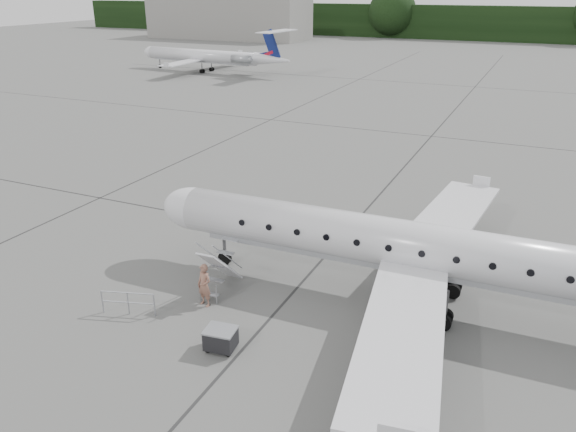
% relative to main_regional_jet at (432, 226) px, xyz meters
% --- Properties ---
extents(ground, '(320.00, 320.00, 0.00)m').
position_rel_main_regional_jet_xyz_m(ground, '(-2.05, -2.13, -3.64)').
color(ground, '#62625F').
rests_on(ground, ground).
extents(treeline, '(260.00, 4.00, 8.00)m').
position_rel_main_regional_jet_xyz_m(treeline, '(-2.05, 127.87, 0.36)').
color(treeline, black).
rests_on(treeline, ground).
extents(terminal_building, '(40.00, 14.00, 10.00)m').
position_rel_main_regional_jet_xyz_m(terminal_building, '(-72.05, 107.87, 1.36)').
color(terminal_building, gray).
rests_on(terminal_building, ground).
extents(main_regional_jet, '(28.86, 21.10, 7.28)m').
position_rel_main_regional_jet_xyz_m(main_regional_jet, '(0.00, 0.00, 0.00)').
color(main_regional_jet, silver).
rests_on(main_regional_jet, ground).
extents(airstair, '(0.91, 2.43, 2.28)m').
position_rel_main_regional_jet_xyz_m(airstair, '(-8.41, -2.47, -2.50)').
color(airstair, silver).
rests_on(airstair, ground).
extents(passenger, '(0.77, 0.59, 1.89)m').
position_rel_main_regional_jet_xyz_m(passenger, '(-8.38, -3.83, -2.70)').
color(passenger, '#8E5F4D').
rests_on(passenger, ground).
extents(safety_railing, '(2.12, 0.74, 1.00)m').
position_rel_main_regional_jet_xyz_m(safety_railing, '(-10.83, -5.74, -3.14)').
color(safety_railing, '#989AA0').
rests_on(safety_railing, ground).
extents(baggage_cart, '(1.19, 1.02, 0.94)m').
position_rel_main_regional_jet_xyz_m(baggage_cart, '(-6.16, -6.26, -3.17)').
color(baggage_cart, black).
rests_on(baggage_cart, ground).
extents(bg_regional_left, '(26.95, 20.44, 6.69)m').
position_rel_main_regional_jet_xyz_m(bg_regional_left, '(-46.07, 54.78, -0.30)').
color(bg_regional_left, silver).
rests_on(bg_regional_left, ground).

